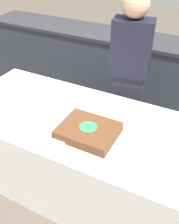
# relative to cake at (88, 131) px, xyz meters

# --- Properties ---
(ground_plane) EXTENTS (14.00, 14.00, 0.00)m
(ground_plane) POSITION_rel_cake_xyz_m (-0.12, 0.14, -0.80)
(ground_plane) COLOR brown
(back_counter) EXTENTS (4.40, 0.58, 0.92)m
(back_counter) POSITION_rel_cake_xyz_m (-0.12, 1.67, -0.33)
(back_counter) COLOR #333842
(back_counter) RESTS_ON ground_plane
(dining_table) EXTENTS (2.16, 0.93, 0.76)m
(dining_table) POSITION_rel_cake_xyz_m (-0.12, 0.14, -0.42)
(dining_table) COLOR white
(dining_table) RESTS_ON ground_plane
(cake) EXTENTS (0.45, 0.38, 0.08)m
(cake) POSITION_rel_cake_xyz_m (0.00, 0.00, 0.00)
(cake) COLOR #B7B2AD
(cake) RESTS_ON dining_table
(plate_stack) EXTENTS (0.24, 0.24, 0.04)m
(plate_stack) POSITION_rel_cake_xyz_m (-0.44, 0.20, -0.01)
(plate_stack) COLOR white
(plate_stack) RESTS_ON dining_table
(side_plate_near_cake) EXTENTS (0.18, 0.18, 0.00)m
(side_plate_near_cake) POSITION_rel_cake_xyz_m (0.06, 0.33, -0.03)
(side_plate_near_cake) COLOR white
(side_plate_near_cake) RESTS_ON dining_table
(utensil_pile) EXTENTS (0.15, 0.12, 0.02)m
(utensil_pile) POSITION_rel_cake_xyz_m (-0.17, -0.23, -0.03)
(utensil_pile) COLOR white
(utensil_pile) RESTS_ON dining_table
(person_cutting_cake) EXTENTS (0.37, 0.26, 1.61)m
(person_cutting_cake) POSITION_rel_cake_xyz_m (0.00, 0.82, 0.06)
(person_cutting_cake) COLOR #282833
(person_cutting_cake) RESTS_ON ground_plane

